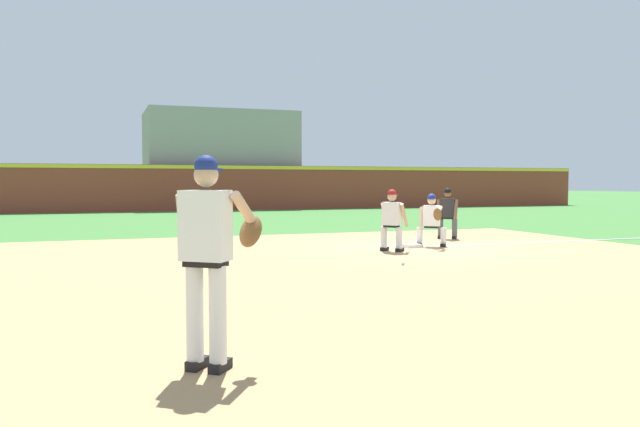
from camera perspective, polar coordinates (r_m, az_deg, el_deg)
ground_plane at (r=15.71m, az=8.35°, el=-3.09°), size 160.00×160.00×0.00m
infield_dirt_patch at (r=10.52m, az=3.57°, el=-6.00°), size 18.00×18.00×0.01m
foul_line_stripe at (r=19.45m, az=24.90°, el=-2.16°), size 12.54×0.10×0.00m
first_base_bag at (r=15.70m, az=8.35°, el=-2.93°), size 0.38×0.38×0.09m
baseball at (r=12.34m, az=7.60°, el=-4.55°), size 0.07×0.07×0.07m
pitcher at (r=5.44m, az=-10.07°, el=-3.18°), size 0.85×0.55×1.86m
first_baseman at (r=15.90m, az=10.19°, el=-0.39°), size 0.71×1.09×1.34m
baserunner at (r=14.69m, az=6.58°, el=-0.39°), size 0.65×0.68×1.46m
umpire at (r=18.20m, az=11.59°, el=0.20°), size 0.68×0.66×1.46m
outfield_wall at (r=36.53m, az=-8.08°, el=2.49°), size 48.00×0.54×2.60m
stadium_seating_block at (r=40.24m, az=-9.17°, el=4.84°), size 9.08×5.90×6.00m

